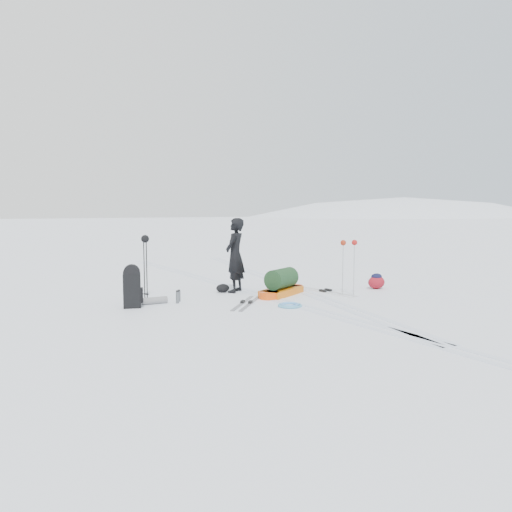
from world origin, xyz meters
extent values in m
plane|color=white|center=(0.00, 0.00, 0.00)|extent=(200.00, 200.00, 0.00)
ellipsoid|color=white|center=(90.00, 90.00, -75.00)|extent=(256.00, 192.00, 160.00)
cube|color=silver|center=(-0.12, 0.00, 0.00)|extent=(1.40, 17.97, 0.01)
cube|color=silver|center=(0.12, 0.00, 0.00)|extent=(1.40, 17.97, 0.01)
cube|color=silver|center=(1.28, 2.00, 0.00)|extent=(2.09, 13.88, 0.01)
cube|color=silver|center=(1.52, 2.00, 0.00)|extent=(2.09, 13.88, 0.01)
imported|color=black|center=(-0.38, 0.92, 0.90)|extent=(0.77, 0.76, 1.80)
cube|color=orange|center=(0.42, 0.06, 0.08)|extent=(1.36, 1.10, 0.16)
cylinder|color=#DC3E0C|center=(0.92, 0.36, 0.08)|extent=(0.64, 0.64, 0.16)
cylinder|color=#EA4D0D|center=(-0.08, -0.24, 0.08)|extent=(0.64, 0.64, 0.16)
cylinder|color=black|center=(0.42, 0.06, 0.39)|extent=(0.96, 0.83, 0.46)
cube|color=black|center=(-3.06, 0.15, 0.35)|extent=(0.40, 0.33, 0.70)
cylinder|color=black|center=(-3.06, 0.15, 0.72)|extent=(0.39, 0.32, 0.34)
cube|color=black|center=(-2.88, 0.13, 0.25)|extent=(0.12, 0.19, 0.30)
cylinder|color=slate|center=(-2.55, 0.33, 0.07)|extent=(0.55, 0.15, 0.15)
cylinder|color=black|center=(-2.56, 1.09, 0.67)|extent=(0.03, 0.03, 1.33)
cylinder|color=black|center=(-2.52, 1.00, 0.67)|extent=(0.03, 0.03, 1.33)
torus|color=black|center=(-2.56, 1.09, 0.10)|extent=(0.11, 0.11, 0.01)
torus|color=black|center=(-2.52, 1.00, 0.10)|extent=(0.11, 0.11, 0.01)
sphere|color=black|center=(-2.53, 1.04, 1.35)|extent=(0.18, 0.18, 0.18)
cylinder|color=#B7BBBE|center=(1.65, -0.66, 0.61)|extent=(0.02, 0.02, 1.22)
cylinder|color=silver|center=(1.93, -0.72, 0.61)|extent=(0.02, 0.02, 1.22)
torus|color=#AEB2B6|center=(1.65, -0.66, 0.09)|extent=(0.09, 0.09, 0.01)
torus|color=silver|center=(1.93, -0.72, 0.09)|extent=(0.09, 0.09, 0.01)
sphere|color=maroon|center=(1.65, -0.66, 1.24)|extent=(0.13, 0.13, 0.13)
sphere|color=maroon|center=(1.93, -0.72, 1.24)|extent=(0.13, 0.13, 0.13)
cube|color=gray|center=(-0.72, -0.58, 0.01)|extent=(1.16, 1.36, 0.02)
cube|color=#96999E|center=(-0.85, -0.47, 0.01)|extent=(1.16, 1.36, 0.02)
cube|color=black|center=(-0.72, -0.58, 0.04)|extent=(0.16, 0.17, 0.05)
cube|color=black|center=(-0.85, -0.47, 0.04)|extent=(0.16, 0.17, 0.05)
cube|color=silver|center=(1.49, -0.10, 0.01)|extent=(0.44, 1.88, 0.02)
cube|color=silver|center=(1.67, -0.06, 0.01)|extent=(0.44, 1.88, 0.02)
cube|color=black|center=(1.49, -0.10, 0.04)|extent=(0.11, 0.20, 0.05)
cube|color=black|center=(1.67, -0.06, 0.04)|extent=(0.11, 0.20, 0.05)
torus|color=#4F9DC1|center=(-0.13, -1.24, 0.03)|extent=(0.50, 0.50, 0.05)
torus|color=#61A8ED|center=(-0.11, -1.20, 0.04)|extent=(0.39, 0.39, 0.05)
ellipsoid|color=maroon|center=(3.03, -0.25, 0.16)|extent=(0.55, 0.49, 0.33)
ellipsoid|color=black|center=(3.03, -0.25, 0.31)|extent=(0.36, 0.32, 0.16)
cylinder|color=slate|center=(-2.08, 0.18, 0.12)|extent=(0.09, 0.09, 0.25)
cylinder|color=#595C60|center=(-1.99, 0.37, 0.11)|extent=(0.09, 0.09, 0.23)
cylinder|color=black|center=(-2.08, 0.18, 0.26)|extent=(0.08, 0.08, 0.03)
cylinder|color=black|center=(-1.99, 0.37, 0.24)|extent=(0.08, 0.08, 0.03)
ellipsoid|color=black|center=(-0.66, 1.03, 0.10)|extent=(0.35, 0.27, 0.21)
camera|label=1|loc=(-5.41, -9.97, 2.03)|focal=35.00mm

